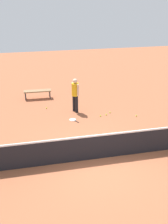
% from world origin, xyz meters
% --- Properties ---
extents(ground_plane, '(40.00, 40.00, 0.00)m').
position_xyz_m(ground_plane, '(0.00, 0.00, 0.00)').
color(ground_plane, '#9E5638').
extents(court_net, '(10.09, 0.09, 1.07)m').
position_xyz_m(court_net, '(0.00, 0.00, 0.50)').
color(court_net, '#4C4C51').
rests_on(court_net, ground_plane).
extents(player_near_side, '(0.46, 0.50, 1.70)m').
position_xyz_m(player_near_side, '(-0.08, -4.27, 1.01)').
color(player_near_side, black).
rests_on(player_near_side, ground_plane).
extents(tennis_racket_near_player, '(0.43, 0.59, 0.03)m').
position_xyz_m(tennis_racket_near_player, '(0.21, -3.33, 0.01)').
color(tennis_racket_near_player, white).
rests_on(tennis_racket_near_player, ground_plane).
extents(tennis_ball_near_player, '(0.07, 0.07, 0.07)m').
position_xyz_m(tennis_ball_near_player, '(1.30, -4.97, 0.03)').
color(tennis_ball_near_player, '#C6E033').
rests_on(tennis_ball_near_player, ground_plane).
extents(tennis_ball_by_net, '(0.07, 0.07, 0.07)m').
position_xyz_m(tennis_ball_by_net, '(-1.45, -3.51, 0.03)').
color(tennis_ball_by_net, '#C6E033').
rests_on(tennis_ball_by_net, ground_plane).
extents(tennis_ball_midcourt, '(0.07, 0.07, 0.07)m').
position_xyz_m(tennis_ball_midcourt, '(-1.71, -3.72, 0.03)').
color(tennis_ball_midcourt, '#C6E033').
rests_on(tennis_ball_midcourt, ground_plane).
extents(tennis_ball_baseline, '(0.07, 0.07, 0.07)m').
position_xyz_m(tennis_ball_baseline, '(-2.83, -3.07, 0.03)').
color(tennis_ball_baseline, '#C6E033').
rests_on(tennis_ball_baseline, ground_plane).
extents(tennis_ball_stray_left, '(0.07, 0.07, 0.07)m').
position_xyz_m(tennis_ball_stray_left, '(-1.14, -3.44, 0.03)').
color(tennis_ball_stray_left, '#C6E033').
rests_on(tennis_ball_stray_left, ground_plane).
extents(tennis_ball_stray_right, '(0.07, 0.07, 0.07)m').
position_xyz_m(tennis_ball_stray_right, '(-0.71, -0.90, 0.03)').
color(tennis_ball_stray_right, '#C6E033').
rests_on(tennis_ball_stray_right, ground_plane).
extents(courtside_bench, '(1.51, 0.45, 0.48)m').
position_xyz_m(courtside_bench, '(1.63, -6.52, 0.42)').
color(courtside_bench, olive).
rests_on(courtside_bench, ground_plane).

